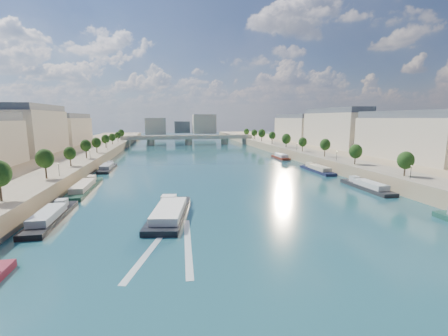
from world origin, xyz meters
name	(u,v)px	position (x,y,z in m)	size (l,w,h in m)	color
ground	(210,170)	(0.00, 100.00, 0.00)	(700.00, 700.00, 0.00)	#0D333C
quay_left	(33,170)	(-72.00, 100.00, 2.50)	(44.00, 520.00, 5.00)	#9E8460
quay_right	(355,161)	(72.00, 100.00, 2.50)	(44.00, 520.00, 5.00)	#9E8460
pave_left	(73,163)	(-57.00, 100.00, 5.05)	(14.00, 520.00, 0.10)	gray
pave_right	(328,156)	(57.00, 100.00, 5.05)	(14.00, 520.00, 0.10)	gray
trees_left	(78,149)	(-55.00, 102.00, 10.48)	(4.80, 268.80, 8.26)	#382B1E
trees_right	(314,143)	(55.00, 110.00, 10.48)	(4.80, 268.80, 8.26)	#382B1E
lamps_left	(77,159)	(-52.50, 90.00, 7.78)	(0.36, 200.36, 4.28)	black
lamps_right	(314,150)	(52.50, 105.00, 7.78)	(0.36, 200.36, 4.28)	black
buildings_left	(8,134)	(-85.00, 112.00, 16.45)	(16.00, 226.00, 23.20)	#BBAE90
buildings_right	(365,131)	(85.00, 112.00, 16.45)	(16.00, 226.00, 23.20)	#BBAE90
skyline	(185,125)	(3.19, 319.52, 14.66)	(79.00, 42.00, 22.00)	#BBAE90
bridge	(188,139)	(0.00, 231.45, 5.08)	(112.00, 12.00, 8.15)	#C1B79E
tour_barge	(169,213)	(-18.88, 38.92, 0.96)	(11.85, 27.11, 3.67)	black
wake	(171,245)	(-18.88, 22.28, 0.02)	(11.97, 26.03, 0.04)	silver
moored_barges_left	(55,214)	(-45.50, 43.79, 0.84)	(5.00, 154.64, 3.60)	#162031
moored_barges_right	(368,187)	(45.50, 54.17, 0.84)	(5.00, 164.96, 3.60)	black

